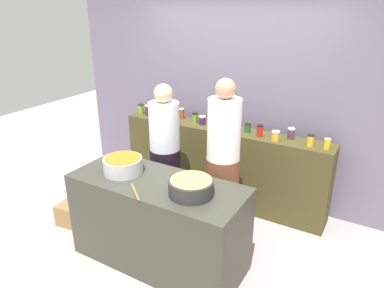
% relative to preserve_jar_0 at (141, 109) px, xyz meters
% --- Properties ---
extents(ground, '(12.00, 12.00, 0.00)m').
position_rel_preserve_jar_0_xyz_m(ground, '(1.25, -1.08, -1.07)').
color(ground, '#AC9192').
extents(storefront_wall, '(4.80, 0.12, 3.00)m').
position_rel_preserve_jar_0_xyz_m(storefront_wall, '(1.25, 0.37, 0.43)').
color(storefront_wall, slate).
rests_on(storefront_wall, ground).
extents(display_shelf, '(2.70, 0.36, 1.00)m').
position_rel_preserve_jar_0_xyz_m(display_shelf, '(1.25, 0.02, -0.57)').
color(display_shelf, '#413A1D').
rests_on(display_shelf, ground).
extents(prep_table, '(1.70, 0.70, 0.90)m').
position_rel_preserve_jar_0_xyz_m(prep_table, '(1.25, -1.38, -0.62)').
color(prep_table, '#37382E').
rests_on(prep_table, ground).
extents(preserve_jar_0, '(0.08, 0.08, 0.14)m').
position_rel_preserve_jar_0_xyz_m(preserve_jar_0, '(0.00, 0.00, 0.00)').
color(preserve_jar_0, olive).
rests_on(preserve_jar_0, display_shelf).
extents(preserve_jar_1, '(0.08, 0.08, 0.15)m').
position_rel_preserve_jar_0_xyz_m(preserve_jar_1, '(0.14, -0.02, 0.00)').
color(preserve_jar_1, '#442457').
rests_on(preserve_jar_1, display_shelf).
extents(preserve_jar_2, '(0.07, 0.07, 0.10)m').
position_rel_preserve_jar_0_xyz_m(preserve_jar_2, '(0.30, 0.08, -0.02)').
color(preserve_jar_2, orange).
rests_on(preserve_jar_2, display_shelf).
extents(preserve_jar_3, '(0.07, 0.07, 0.14)m').
position_rel_preserve_jar_0_xyz_m(preserve_jar_3, '(0.61, 0.09, 0.00)').
color(preserve_jar_3, '#973F14').
rests_on(preserve_jar_3, display_shelf).
extents(preserve_jar_4, '(0.07, 0.07, 0.13)m').
position_rel_preserve_jar_0_xyz_m(preserve_jar_4, '(0.84, 0.04, -0.00)').
color(preserve_jar_4, olive).
rests_on(preserve_jar_4, display_shelf).
extents(preserve_jar_5, '(0.09, 0.09, 0.11)m').
position_rel_preserve_jar_0_xyz_m(preserve_jar_5, '(0.96, 0.03, -0.01)').
color(preserve_jar_5, '#431A5A').
rests_on(preserve_jar_5, display_shelf).
extents(preserve_jar_6, '(0.08, 0.08, 0.14)m').
position_rel_preserve_jar_0_xyz_m(preserve_jar_6, '(1.25, 0.02, -0.00)').
color(preserve_jar_6, gold).
rests_on(preserve_jar_6, display_shelf).
extents(preserve_jar_7, '(0.09, 0.09, 0.14)m').
position_rel_preserve_jar_0_xyz_m(preserve_jar_7, '(1.41, 0.03, 0.00)').
color(preserve_jar_7, '#E56306').
rests_on(preserve_jar_7, display_shelf).
extents(preserve_jar_8, '(0.07, 0.07, 0.11)m').
position_rel_preserve_jar_0_xyz_m(preserve_jar_8, '(1.57, 0.04, -0.01)').
color(preserve_jar_8, '#225D29').
rests_on(preserve_jar_8, display_shelf).
extents(preserve_jar_9, '(0.07, 0.07, 0.14)m').
position_rel_preserve_jar_0_xyz_m(preserve_jar_9, '(1.75, -0.03, 0.00)').
color(preserve_jar_9, '#B12013').
rests_on(preserve_jar_9, display_shelf).
extents(preserve_jar_10, '(0.09, 0.09, 0.11)m').
position_rel_preserve_jar_0_xyz_m(preserve_jar_10, '(1.94, -0.05, -0.01)').
color(preserve_jar_10, gold).
rests_on(preserve_jar_10, display_shelf).
extents(preserve_jar_11, '(0.08, 0.08, 0.13)m').
position_rel_preserve_jar_0_xyz_m(preserve_jar_11, '(2.08, 0.09, -0.00)').
color(preserve_jar_11, '#552D45').
rests_on(preserve_jar_11, display_shelf).
extents(preserve_jar_12, '(0.08, 0.08, 0.13)m').
position_rel_preserve_jar_0_xyz_m(preserve_jar_12, '(2.32, -0.03, -0.00)').
color(preserve_jar_12, gold).
rests_on(preserve_jar_12, display_shelf).
extents(preserve_jar_13, '(0.07, 0.07, 0.11)m').
position_rel_preserve_jar_0_xyz_m(preserve_jar_13, '(2.49, -0.01, -0.01)').
color(preserve_jar_13, gold).
rests_on(preserve_jar_13, display_shelf).
extents(cooking_pot_left, '(0.38, 0.38, 0.16)m').
position_rel_preserve_jar_0_xyz_m(cooking_pot_left, '(0.85, -1.38, -0.10)').
color(cooking_pot_left, '#B7B7BC').
rests_on(cooking_pot_left, prep_table).
extents(cooking_pot_center, '(0.39, 0.39, 0.14)m').
position_rel_preserve_jar_0_xyz_m(cooking_pot_center, '(1.64, -1.42, -0.10)').
color(cooking_pot_center, '#2D2D2D').
rests_on(cooking_pot_center, prep_table).
extents(wooden_spoon, '(0.24, 0.20, 0.02)m').
position_rel_preserve_jar_0_xyz_m(wooden_spoon, '(1.21, -1.64, -0.16)').
color(wooden_spoon, '#9E703D').
rests_on(wooden_spoon, prep_table).
extents(cook_with_tongs, '(0.35, 0.35, 1.64)m').
position_rel_preserve_jar_0_xyz_m(cook_with_tongs, '(0.86, -0.67, -0.33)').
color(cook_with_tongs, black).
rests_on(cook_with_tongs, ground).
extents(cook_in_cap, '(0.34, 0.34, 1.80)m').
position_rel_preserve_jar_0_xyz_m(cook_in_cap, '(1.64, -0.78, -0.25)').
color(cook_in_cap, brown).
rests_on(cook_in_cap, ground).
extents(bread_crate, '(0.47, 0.39, 0.25)m').
position_rel_preserve_jar_0_xyz_m(bread_crate, '(0.04, -1.32, -0.94)').
color(bread_crate, olive).
rests_on(bread_crate, ground).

